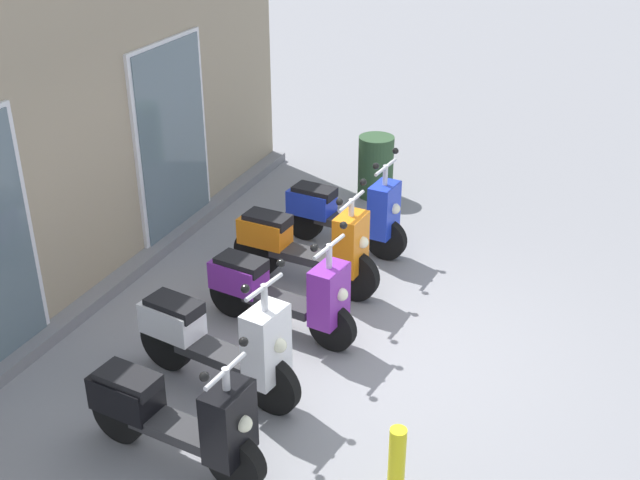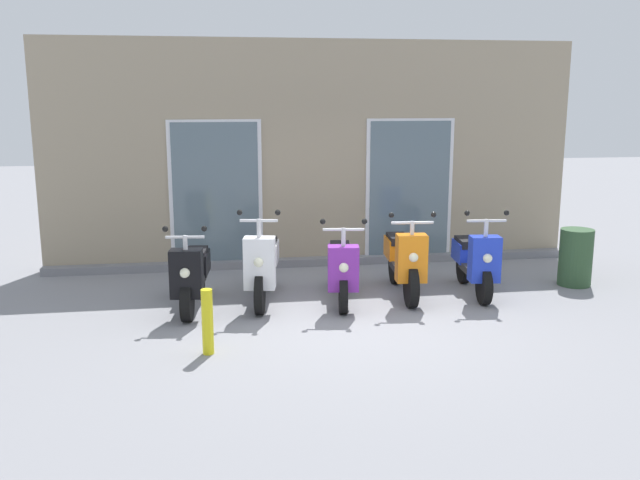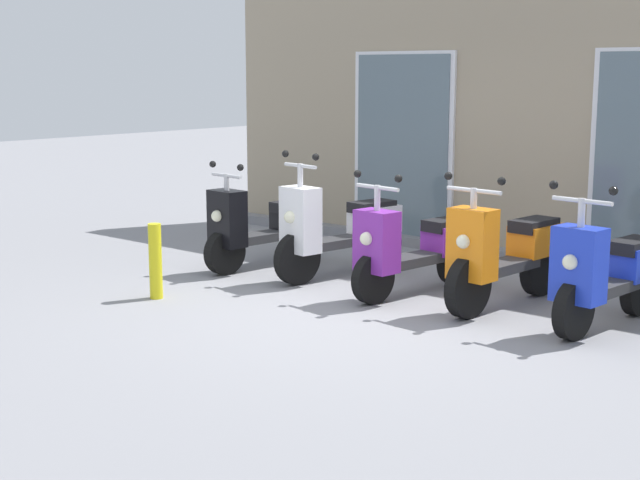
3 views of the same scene
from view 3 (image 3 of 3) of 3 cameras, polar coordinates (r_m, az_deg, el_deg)
The scene contains 8 objects.
ground_plane at distance 8.11m, azimuth 2.21°, elevation -4.37°, with size 40.00×40.00×0.00m, color gray.
storefront_facade at distance 10.42m, azimuth 12.71°, elevation 8.08°, with size 8.33×0.50×3.50m.
scooter_black at distance 9.80m, azimuth -3.52°, elevation 0.86°, with size 0.54×1.55×1.16m.
scooter_white at distance 9.31m, azimuth 1.14°, elevation 0.69°, with size 0.62×1.65×1.30m.
scooter_purple at distance 8.64m, azimuth 5.94°, elevation -0.45°, with size 0.61×1.60×1.19m.
scooter_orange at distance 8.29m, azimuth 11.39°, elevation -0.83°, with size 0.61×1.68×1.22m.
scooter_blue at distance 7.82m, azimuth 17.39°, elevation -1.94°, with size 0.58×1.52×1.23m.
curb_bollard at distance 8.58m, azimuth -10.15°, elevation -1.30°, with size 0.12×0.12×0.70m, color yellow.
Camera 3 is at (4.80, -6.20, 2.07)m, focal length 51.69 mm.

